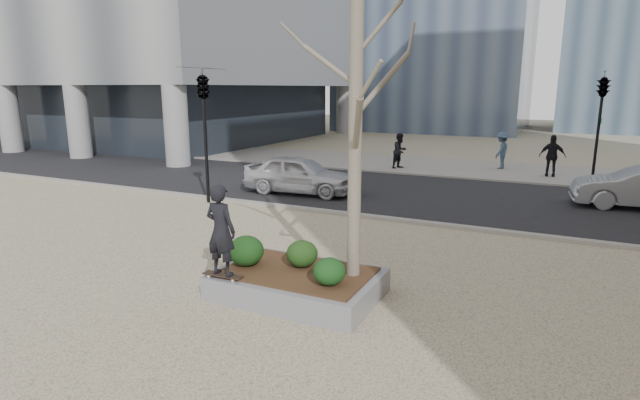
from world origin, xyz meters
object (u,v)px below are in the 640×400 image
at_px(skateboard, 223,276).
at_px(police_car, 300,174).
at_px(skateboarder, 221,230).
at_px(planter, 298,284).

distance_m(skateboard, police_car, 9.65).
xyz_separation_m(skateboard, skateboarder, (0.00, 0.00, 0.87)).
distance_m(skateboarder, police_car, 9.67).
bearing_deg(police_car, skateboard, -164.42).
xyz_separation_m(planter, skateboard, (-1.10, -0.84, 0.26)).
bearing_deg(skateboard, planter, 35.02).
relative_size(planter, skateboarder, 1.79).
xyz_separation_m(planter, skateboarder, (-1.10, -0.84, 1.14)).
distance_m(planter, skateboard, 1.41).
bearing_deg(skateboarder, skateboard, -0.00).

